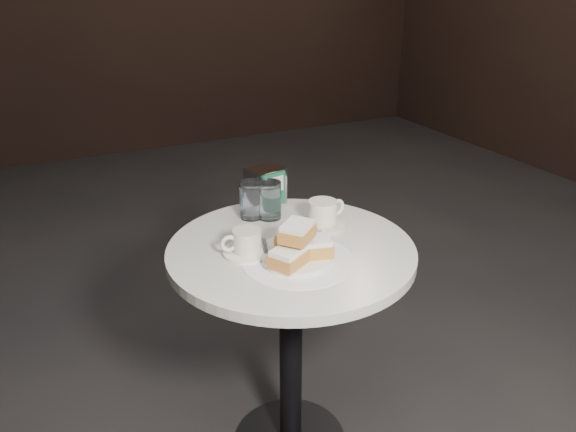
# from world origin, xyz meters

# --- Properties ---
(cafe_table) EXTENTS (0.70, 0.70, 0.74)m
(cafe_table) POSITION_xyz_m (0.00, 0.00, 0.55)
(cafe_table) COLOR black
(cafe_table) RESTS_ON ground
(sugar_spill) EXTENTS (0.38, 0.38, 0.00)m
(sugar_spill) POSITION_xyz_m (-0.02, -0.08, 0.75)
(sugar_spill) COLOR white
(sugar_spill) RESTS_ON cafe_table
(beignet_plate) EXTENTS (0.21, 0.21, 0.12)m
(beignet_plate) POSITION_xyz_m (-0.03, -0.09, 0.79)
(beignet_plate) COLOR white
(beignet_plate) RESTS_ON cafe_table
(coffee_cup_left) EXTENTS (0.15, 0.15, 0.07)m
(coffee_cup_left) POSITION_xyz_m (-0.13, 0.01, 0.78)
(coffee_cup_left) COLOR white
(coffee_cup_left) RESTS_ON cafe_table
(coffee_cup_right) EXTENTS (0.17, 0.17, 0.08)m
(coffee_cup_right) POSITION_xyz_m (0.15, 0.08, 0.78)
(coffee_cup_right) COLOR beige
(coffee_cup_right) RESTS_ON cafe_table
(water_glass_left) EXTENTS (0.08, 0.08, 0.12)m
(water_glass_left) POSITION_xyz_m (-0.02, 0.23, 0.80)
(water_glass_left) COLOR white
(water_glass_left) RESTS_ON cafe_table
(water_glass_right) EXTENTS (0.09, 0.09, 0.12)m
(water_glass_right) POSITION_xyz_m (0.03, 0.21, 0.80)
(water_glass_right) COLOR silver
(water_glass_right) RESTS_ON cafe_table
(napkin_dispenser) EXTENTS (0.13, 0.11, 0.13)m
(napkin_dispenser) POSITION_xyz_m (0.05, 0.30, 0.81)
(napkin_dispenser) COLOR silver
(napkin_dispenser) RESTS_ON cafe_table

